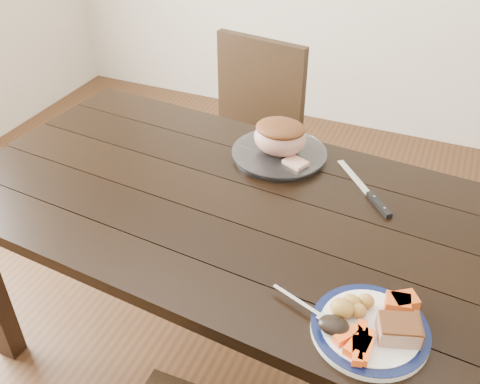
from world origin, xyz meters
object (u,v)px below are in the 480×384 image
at_px(dining_table, 219,220).
at_px(fork, 308,308).
at_px(pork_slice, 398,330).
at_px(roast_joint, 280,138).
at_px(carving_knife, 372,197).
at_px(serving_platter, 279,155).
at_px(dinner_plate, 370,330).
at_px(chair_far, 247,136).

distance_m(dining_table, fork, 0.53).
distance_m(pork_slice, roast_joint, 0.80).
bearing_deg(carving_knife, serving_platter, -148.98).
height_order(serving_platter, fork, fork).
bearing_deg(dinner_plate, chair_far, 124.71).
distance_m(dinner_plate, roast_joint, 0.76).
relative_size(dinner_plate, roast_joint, 1.51).
distance_m(chair_far, serving_platter, 0.60).
bearing_deg(dinner_plate, dining_table, 147.68).
bearing_deg(chair_far, roast_joint, 132.77).
distance_m(dining_table, dinner_plate, 0.64).
distance_m(dinner_plate, fork, 0.14).
bearing_deg(fork, pork_slice, 19.52).
height_order(pork_slice, carving_knife, pork_slice).
height_order(dinner_plate, carving_knife, dinner_plate).
relative_size(dining_table, pork_slice, 19.13).
xyz_separation_m(roast_joint, carving_knife, (0.34, -0.11, -0.07)).
distance_m(serving_platter, pork_slice, 0.80).
bearing_deg(roast_joint, pork_slice, -51.50).
height_order(chair_far, carving_knife, chair_far).
height_order(chair_far, roast_joint, chair_far).
bearing_deg(fork, serving_platter, 135.09).
bearing_deg(pork_slice, chair_far, 126.65).
relative_size(chair_far, carving_knife, 3.61).
bearing_deg(chair_far, carving_knife, 147.39).
relative_size(dinner_plate, pork_slice, 3.02).
bearing_deg(pork_slice, fork, 179.77).
relative_size(dining_table, serving_platter, 5.39).
bearing_deg(dinner_plate, pork_slice, -4.76).
relative_size(dining_table, roast_joint, 9.57).
bearing_deg(roast_joint, carving_knife, -18.66).
height_order(dining_table, carving_knife, carving_knife).
xyz_separation_m(chair_far, carving_knife, (0.64, -0.57, 0.23)).
bearing_deg(pork_slice, carving_knife, 107.21).
xyz_separation_m(dining_table, serving_platter, (0.09, 0.28, 0.10)).
height_order(dining_table, roast_joint, roast_joint).
bearing_deg(roast_joint, dinner_plate, -54.74).
bearing_deg(pork_slice, roast_joint, 128.50).
bearing_deg(carving_knife, roast_joint, -148.98).
distance_m(roast_joint, carving_knife, 0.36).
bearing_deg(carving_knife, chair_far, -171.75).
bearing_deg(roast_joint, serving_platter, 0.00).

